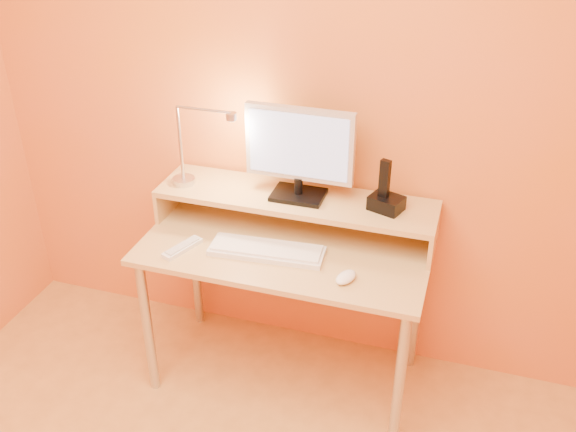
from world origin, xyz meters
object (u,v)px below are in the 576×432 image
(lamp_base, at_px, (184,181))
(monitor_panel, at_px, (300,144))
(keyboard, at_px, (267,251))
(remote_control, at_px, (182,248))
(phone_dock, at_px, (386,203))
(mouse, at_px, (346,277))

(lamp_base, bearing_deg, monitor_panel, 4.42)
(monitor_panel, distance_m, keyboard, 0.46)
(remote_control, bearing_deg, lamp_base, 132.94)
(lamp_base, distance_m, phone_dock, 0.89)
(monitor_panel, relative_size, lamp_base, 4.56)
(mouse, bearing_deg, remote_control, -159.78)
(remote_control, bearing_deg, keyboard, 34.26)
(monitor_panel, distance_m, mouse, 0.58)
(keyboard, distance_m, mouse, 0.36)
(keyboard, relative_size, mouse, 4.45)
(monitor_panel, bearing_deg, phone_dock, -0.96)
(phone_dock, xyz_separation_m, mouse, (-0.09, -0.32, -0.17))
(lamp_base, relative_size, mouse, 0.95)
(phone_dock, height_order, mouse, phone_dock)
(lamp_base, distance_m, mouse, 0.86)
(monitor_panel, height_order, mouse, monitor_panel)
(monitor_panel, height_order, keyboard, monitor_panel)
(lamp_base, bearing_deg, mouse, -19.57)
(lamp_base, bearing_deg, keyboard, -23.17)
(mouse, xyz_separation_m, remote_control, (-0.69, 0.01, -0.01))
(mouse, bearing_deg, keyboard, -173.42)
(lamp_base, xyz_separation_m, remote_control, (0.11, -0.27, -0.16))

